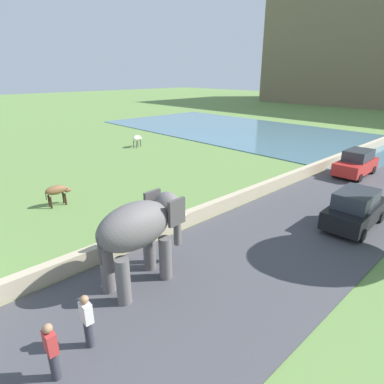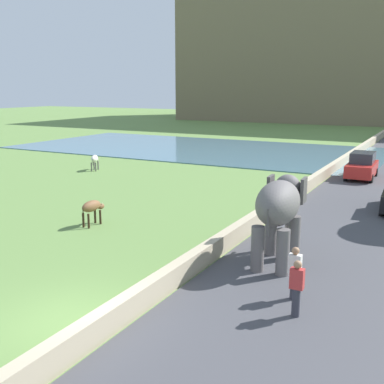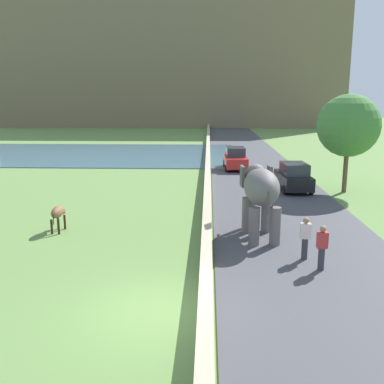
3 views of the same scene
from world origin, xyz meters
name	(u,v)px [view 1 (image 1 of 3)]	position (x,y,z in m)	size (l,w,h in m)	color
road_surface	(350,197)	(5.00, 20.00, 0.03)	(7.00, 120.00, 0.06)	#424247
barrier_wall	(275,184)	(1.20, 18.00, 0.35)	(0.40, 110.00, 0.71)	tan
lake	(240,130)	(-14.00, 33.56, 0.04)	(36.00, 18.00, 0.08)	slate
elephant	(141,229)	(3.41, 6.71, 2.04)	(1.61, 3.52, 2.99)	#605B5B
person_beside_elephant	(87,321)	(4.77, 4.06, 0.87)	(0.36, 0.22, 1.63)	#33333D
person_trailing	(52,351)	(5.12, 3.04, 0.87)	(0.36, 0.22, 1.63)	#33333D
car_red	(356,163)	(3.42, 24.52, 0.90)	(1.87, 4.04, 1.80)	red
car_black	(355,209)	(6.58, 16.29, 0.90)	(1.94, 4.08, 1.80)	black
cow_white	(137,138)	(-14.67, 18.71, 0.84)	(0.91, 1.39, 1.15)	silver
cow_brown	(57,191)	(-5.36, 7.31, 0.84)	(0.47, 1.39, 1.15)	brown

